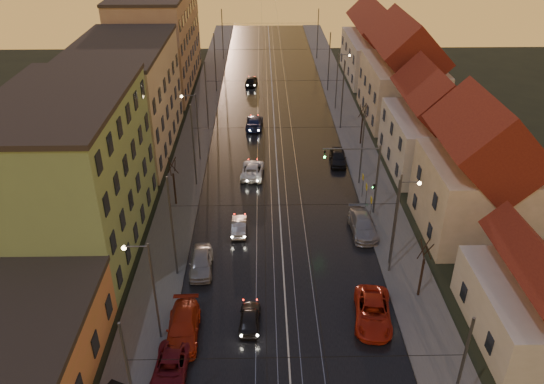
{
  "coord_description": "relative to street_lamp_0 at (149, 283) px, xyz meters",
  "views": [
    {
      "loc": [
        -1.62,
        -25.13,
        27.05
      ],
      "look_at": [
        -0.77,
        17.15,
        2.99
      ],
      "focal_mm": 35.0,
      "sensor_mm": 36.0,
      "label": 1
    }
  ],
  "objects": [
    {
      "name": "catenary_pole_r_1",
      "position": [
        17.7,
        7.0,
        -0.39
      ],
      "size": [
        0.16,
        0.16,
        9.0
      ],
      "primitive_type": "cylinder",
      "color": "#595B60",
      "rests_on": "ground"
    },
    {
      "name": "traffic_light_mast",
      "position": [
        17.1,
        16.0,
        -0.29
      ],
      "size": [
        5.3,
        0.32,
        7.2
      ],
      "color": "#595B60",
      "rests_on": "ground"
    },
    {
      "name": "driving_car_0",
      "position": [
        6.47,
        1.21,
        -4.26
      ],
      "size": [
        1.63,
        3.71,
        1.24
      ],
      "primitive_type": "imported",
      "rotation": [
        0.0,
        0.0,
        3.09
      ],
      "color": "black",
      "rests_on": "ground"
    },
    {
      "name": "catenary_pole_r_3",
      "position": [
        17.7,
        37.0,
        -0.39
      ],
      "size": [
        0.16,
        0.16,
        9.0
      ],
      "primitive_type": "cylinder",
      "color": "#595B60",
      "rests_on": "ground"
    },
    {
      "name": "house_right_4",
      "position": [
        26.1,
        59.0,
        0.16
      ],
      "size": [
        9.18,
        16.32,
        10.0
      ],
      "color": "beige",
      "rests_on": "ground"
    },
    {
      "name": "bare_tree_0",
      "position": [
        -1.09,
        18.0,
        -2.4
      ],
      "size": [
        1.09,
        1.09,
        5.11
      ],
      "color": "black",
      "rests_on": "ground"
    },
    {
      "name": "parked_left_3",
      "position": [
        2.39,
        7.64,
        -4.11
      ],
      "size": [
        2.01,
        4.62,
        1.55
      ],
      "primitive_type": "imported",
      "rotation": [
        0.0,
        0.0,
        0.04
      ],
      "color": "#9E9FA3",
      "rests_on": "ground"
    },
    {
      "name": "apartment_left_2",
      "position": [
        -8.4,
        32.0,
        1.11
      ],
      "size": [
        10.0,
        20.0,
        12.0
      ],
      "primitive_type": "cube",
      "color": "tan",
      "rests_on": "ground"
    },
    {
      "name": "driving_car_3",
      "position": [
        6.46,
        37.6,
        -4.13
      ],
      "size": [
        2.36,
        5.29,
        1.51
      ],
      "primitive_type": "imported",
      "rotation": [
        0.0,
        0.0,
        3.09
      ],
      "color": "navy",
      "rests_on": "ground"
    },
    {
      "name": "street_lamp_0",
      "position": [
        0.0,
        0.0,
        0.0
      ],
      "size": [
        1.75,
        0.32,
        8.0
      ],
      "color": "#595B60",
      "rests_on": "ground"
    },
    {
      "name": "driving_car_2",
      "position": [
        6.4,
        24.11,
        -4.19
      ],
      "size": [
        2.71,
        5.2,
        1.4
      ],
      "primitive_type": "imported",
      "rotation": [
        0.0,
        0.0,
        3.06
      ],
      "color": "white",
      "rests_on": "ground"
    },
    {
      "name": "driving_car_1",
      "position": [
        5.3,
        13.14,
        -4.27
      ],
      "size": [
        1.33,
        3.76,
        1.24
      ],
      "primitive_type": "imported",
      "rotation": [
        0.0,
        0.0,
        3.15
      ],
      "color": "#959499",
      "rests_on": "ground"
    },
    {
      "name": "sidewalk_right",
      "position": [
        19.1,
        38.0,
        -4.81
      ],
      "size": [
        4.0,
        120.0,
        0.15
      ],
      "primitive_type": "cube",
      "color": "#4C4C4C",
      "rests_on": "ground"
    },
    {
      "name": "tram_rail_3",
      "position": [
        11.3,
        38.0,
        -4.83
      ],
      "size": [
        0.06,
        120.0,
        0.03
      ],
      "primitive_type": "cube",
      "color": "gray",
      "rests_on": "road"
    },
    {
      "name": "apartment_left_0",
      "position": [
        -8.4,
        -4.0,
        -2.64
      ],
      "size": [
        10.0,
        14.0,
        4.5
      ],
      "primitive_type": "cube",
      "color": "#B07D46",
      "rests_on": "ground"
    },
    {
      "name": "catenary_pole_r_5",
      "position": [
        17.7,
        70.0,
        -0.39
      ],
      "size": [
        0.16,
        0.16,
        9.0
      ],
      "primitive_type": "cylinder",
      "color": "#595B60",
      "rests_on": "ground"
    },
    {
      "name": "tram_rail_0",
      "position": [
        6.9,
        38.0,
        -4.83
      ],
      "size": [
        0.06,
        120.0,
        0.03
      ],
      "primitive_type": "cube",
      "color": "gray",
      "rests_on": "road"
    },
    {
      "name": "catenary_pole_l_5",
      "position": [
        0.5,
        70.0,
        -0.39
      ],
      "size": [
        0.16,
        0.16,
        9.0
      ],
      "primitive_type": "cylinder",
      "color": "#595B60",
      "rests_on": "ground"
    },
    {
      "name": "catenary_pole_l_3",
      "position": [
        0.5,
        37.0,
        -0.39
      ],
      "size": [
        0.16,
        0.16,
        9.0
      ],
      "primitive_type": "cylinder",
      "color": "#595B60",
      "rests_on": "ground"
    },
    {
      "name": "parked_right_2",
      "position": [
        16.05,
        26.88,
        -4.13
      ],
      "size": [
        2.03,
        4.52,
        1.51
      ],
      "primitive_type": "imported",
      "rotation": [
        0.0,
        0.0,
        -0.06
      ],
      "color": "black",
      "rests_on": "ground"
    },
    {
      "name": "sidewalk_left",
      "position": [
        -0.9,
        38.0,
        -4.81
      ],
      "size": [
        4.0,
        120.0,
        0.15
      ],
      "primitive_type": "cube",
      "color": "#4C4C4C",
      "rests_on": "ground"
    },
    {
      "name": "catenary_pole_l_4",
      "position": [
        0.5,
        52.0,
        -0.39
      ],
      "size": [
        0.16,
        0.16,
        9.0
      ],
      "primitive_type": "cylinder",
      "color": "#595B60",
      "rests_on": "ground"
    },
    {
      "name": "catenary_pole_r_0",
      "position": [
        17.7,
        -8.0,
        -0.39
      ],
      "size": [
        0.16,
        0.16,
        9.0
      ],
      "primitive_type": "cylinder",
      "color": "#595B60",
      "rests_on": "ground"
    },
    {
      "name": "parked_right_0",
      "position": [
        15.3,
        1.47,
        -4.12
      ],
      "size": [
        3.29,
        5.83,
        1.54
      ],
      "primitive_type": "imported",
      "rotation": [
        0.0,
        0.0,
        -0.14
      ],
      "color": "#AF2211",
      "rests_on": "ground"
    },
    {
      "name": "street_lamp_1",
      "position": [
        18.21,
        8.0,
        0.0
      ],
      "size": [
        1.75,
        0.32,
        8.0
      ],
      "color": "#595B60",
      "rests_on": "ground"
    },
    {
      "name": "street_lamp_2",
      "position": [
        0.0,
        28.0,
        0.0
      ],
      "size": [
        1.75,
        0.32,
        8.0
      ],
      "color": "#595B60",
      "rests_on": "ground"
    },
    {
      "name": "apartment_left_1",
      "position": [
        -8.4,
        12.0,
        1.61
      ],
      "size": [
        10.0,
        18.0,
        13.0
      ],
      "primitive_type": "cube",
      "color": "#789961",
      "rests_on": "ground"
    },
    {
      "name": "catenary_pole_r_4",
      "position": [
        17.7,
        52.0,
        -0.39
      ],
      "size": [
        0.16,
        0.16,
        9.0
      ],
      "primitive_type": "cylinder",
      "color": "#595B60",
      "rests_on": "ground"
    },
    {
      "name": "catenary_pole_l_1",
      "position": [
        0.5,
        7.0,
        -0.39
      ],
      "size": [
        0.16,
        0.16,
        9.0
      ],
      "primitive_type": "cylinder",
      "color": "#595B60",
      "rests_on": "ground"
    },
    {
      "name": "bare_tree_1",
      "position": [
        19.31,
        4.0,
        -2.4
      ],
      "size": [
        1.09,
        1.09,
        5.11
      ],
      "color": "black",
      "rests_on": "ground"
    },
    {
      "name": "apartment_left_3",
      "position": [
        -8.4,
        56.0,
        2.11
      ],
      "size": [
        10.0,
        24.0,
        14.0
      ],
      "primitive_type": "cube",
      "color": "#93725F",
      "rests_on": "ground"
    },
    {
      "name": "house_right_1",
      "position": [
        26.1,
        13.0,
        0.56
      ],
      "size": [
        8.67,
        10.2,
        10.8
      ],
      "color": "#B8AA8D",
      "rests_on": "ground"
    },
    {
      "name": "house_right_2",
      "position": [
        26.1,
        26.0,
        -0.24
      ],
      "size": [
        9.18,
        12.24,
        9.2
      ],
      "color": "beige",
      "rests_on": "ground"
    },
    {
      "name": "street_lamp_3",
      "position": [
        18.21,
        44.0,
        0.0
      ],
      "size": [
        1.75,
        0.32,
        8.0
      ],
      "color": "#595B60",
      "rests_on": "ground"
    },
    {
      "name": "house_right_0",
      "position": [
        26.1,
        0.0,
        -1.96
      ],
      "size": [
        8.16,
        10.2,
        5.8
      ],
      "color": "beige",
      "rests_on": "ground"
    },
    {
      "name": "catenary_pole_l_2",
      "position": [
        0.5,
        22.0,
        -0.39
      ],
      "size": [
        0.16,
        0.16,
        9.0
      ],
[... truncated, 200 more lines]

